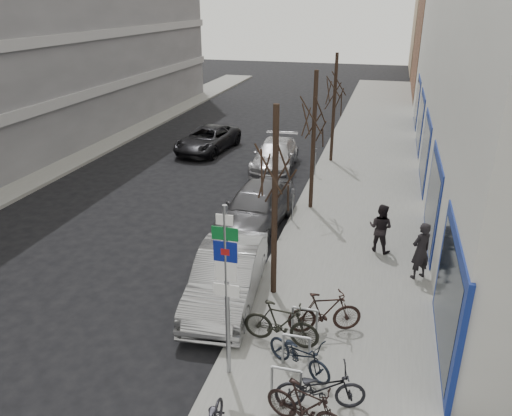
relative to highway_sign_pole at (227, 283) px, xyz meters
The scene contains 24 objects.
ground 3.44m from the highway_sign_pole, behind, with size 120.00×120.00×0.00m, color black.
sidewalk_east 10.50m from the highway_sign_pole, 78.15° to the left, with size 5.00×70.00×0.15m, color slate.
sidewalk_west 16.90m from the highway_sign_pole, 143.24° to the left, with size 3.00×70.00×0.15m, color slate.
brick_building_far 41.42m from the highway_sign_pole, 75.16° to the left, with size 12.00×14.00×8.00m, color brown.
tan_building_far 56.16m from the highway_sign_pole, 78.59° to the left, with size 13.00×12.00×9.00m, color #937A5B.
highway_sign_pole is the anchor object (origin of this frame).
bike_rack 2.36m from the highway_sign_pole, 23.59° to the left, with size 0.66×2.26×0.83m.
tree_near 3.88m from the highway_sign_pole, 86.74° to the left, with size 1.80×1.80×5.50m.
tree_mid 10.15m from the highway_sign_pole, 88.86° to the left, with size 1.80×1.80×5.50m.
tree_far 16.59m from the highway_sign_pole, 89.31° to the left, with size 1.80×1.80×5.50m.
meter_front 3.39m from the highway_sign_pole, 94.75° to the left, with size 0.10×0.08×1.27m.
meter_mid 8.65m from the highway_sign_pole, 91.68° to the left, with size 0.10×0.08×1.27m.
meter_back 14.10m from the highway_sign_pole, 91.02° to the left, with size 0.10×0.08×1.27m.
bike_near_right 2.84m from the highway_sign_pole, 29.94° to the right, with size 0.52×1.75×1.06m, color black.
bike_mid_curb 2.38m from the highway_sign_pole, 17.33° to the left, with size 0.52×1.72×1.05m, color black.
bike_mid_inner 2.35m from the highway_sign_pole, 55.46° to the left, with size 0.56×1.90×1.15m, color black.
bike_far_curb 2.77m from the highway_sign_pole, 12.93° to the right, with size 0.56×1.85×1.13m, color black.
bike_far_inner 3.26m from the highway_sign_pole, 48.10° to the left, with size 0.56×1.88×1.14m, color black.
parked_car_front 3.55m from the highway_sign_pole, 108.65° to the left, with size 1.63×4.69×1.54m, color #9C9DA1.
parked_car_mid 8.25m from the highway_sign_pole, 100.66° to the left, with size 1.93×4.81×1.64m, color #4C4B50.
parked_car_back 15.07m from the highway_sign_pole, 99.13° to the left, with size 1.97×4.84×1.41m, color #A9A9AE.
lane_car 18.29m from the highway_sign_pole, 111.62° to the left, with size 2.24×4.86×1.35m, color black.
pedestrian_near 6.98m from the highway_sign_pole, 52.20° to the left, with size 0.65×0.43×1.79m, color black.
pedestrian_far 7.64m from the highway_sign_pole, 66.51° to the left, with size 0.61×0.42×1.66m, color black.
Camera 1 is at (5.29, -8.41, 7.87)m, focal length 35.00 mm.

